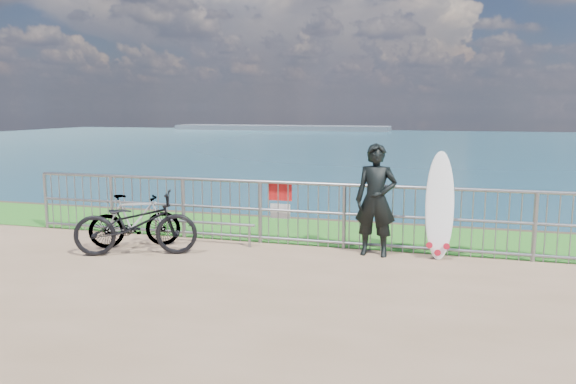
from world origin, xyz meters
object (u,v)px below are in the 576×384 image
(surfer, at_px, (376,200))
(bicycle_near, at_px, (136,224))
(bicycle_far, at_px, (135,221))
(surfboard, at_px, (440,209))

(surfer, distance_m, bicycle_near, 3.92)
(bicycle_near, bearing_deg, bicycle_far, 10.72)
(surfboard, relative_size, bicycle_near, 0.87)
(surfboard, height_order, bicycle_far, surfboard)
(surfer, bearing_deg, surfboard, 8.73)
(surfer, xyz_separation_m, bicycle_far, (-4.05, -0.58, -0.45))
(surfboard, bearing_deg, bicycle_far, -172.05)
(surfer, relative_size, surfboard, 1.06)
(surfer, bearing_deg, bicycle_far, -170.01)
(surfer, distance_m, surfboard, 1.01)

